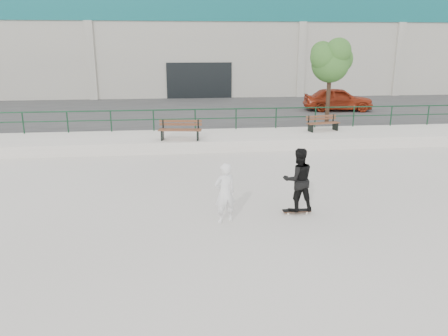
{
  "coord_description": "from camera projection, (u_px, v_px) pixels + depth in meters",
  "views": [
    {
      "loc": [
        -2.02,
        -10.2,
        4.51
      ],
      "look_at": [
        -0.61,
        2.0,
        1.03
      ],
      "focal_mm": 35.0,
      "sensor_mm": 36.0,
      "label": 1
    }
  ],
  "objects": [
    {
      "name": "ground",
      "position": [
        256.0,
        227.0,
        11.2
      ],
      "size": [
        120.0,
        120.0,
        0.0
      ],
      "primitive_type": "plane",
      "color": "#BCB6AC",
      "rests_on": "ground"
    },
    {
      "name": "seated_skater",
      "position": [
        225.0,
        193.0,
        11.32
      ],
      "size": [
        0.67,
        0.54,
        1.6
      ],
      "primitive_type": "imported",
      "rotation": [
        0.0,
        0.0,
        3.45
      ],
      "color": "white",
      "rests_on": "ground"
    },
    {
      "name": "standing_skater",
      "position": [
        298.0,
        180.0,
        11.85
      ],
      "size": [
        0.91,
        0.73,
        1.76
      ],
      "primitive_type": "imported",
      "rotation": [
        0.0,
        0.0,
        3.22
      ],
      "color": "black",
      "rests_on": "skateboard"
    },
    {
      "name": "parking_strip",
      "position": [
        205.0,
        113.0,
        28.34
      ],
      "size": [
        60.0,
        14.0,
        0.5
      ],
      "primitive_type": "cube",
      "color": "#383838",
      "rests_on": "ground"
    },
    {
      "name": "commercial_building",
      "position": [
        194.0,
        44.0,
        40.53
      ],
      "size": [
        44.2,
        16.33,
        8.0
      ],
      "color": "beige",
      "rests_on": "ground"
    },
    {
      "name": "railing",
      "position": [
        216.0,
        114.0,
        21.19
      ],
      "size": [
        28.0,
        0.06,
        1.03
      ],
      "color": "#163E26",
      "rests_on": "ledge"
    },
    {
      "name": "bench_right",
      "position": [
        323.0,
        123.0,
        20.97
      ],
      "size": [
        1.68,
        0.78,
        0.75
      ],
      "rotation": [
        0.0,
        0.0,
        0.2
      ],
      "color": "brown",
      "rests_on": "ledge"
    },
    {
      "name": "skateboard",
      "position": [
        297.0,
        211.0,
        12.1
      ],
      "size": [
        0.78,
        0.22,
        0.09
      ],
      "rotation": [
        0.0,
        0.0,
        -0.02
      ],
      "color": "black",
      "rests_on": "ground"
    },
    {
      "name": "red_car",
      "position": [
        338.0,
        99.0,
        27.36
      ],
      "size": [
        4.43,
        2.3,
        1.44
      ],
      "primitive_type": "imported",
      "rotation": [
        0.0,
        0.0,
        1.42
      ],
      "color": "#A02D13",
      "rests_on": "parking_strip"
    },
    {
      "name": "tree",
      "position": [
        331.0,
        59.0,
        22.71
      ],
      "size": [
        2.45,
        2.18,
        4.36
      ],
      "color": "#412A20",
      "rests_on": "parking_strip"
    },
    {
      "name": "ledge",
      "position": [
        219.0,
        140.0,
        20.21
      ],
      "size": [
        30.0,
        3.0,
        0.5
      ],
      "primitive_type": "cube",
      "color": "silver",
      "rests_on": "ground"
    },
    {
      "name": "bench_left",
      "position": [
        180.0,
        130.0,
        18.99
      ],
      "size": [
        1.92,
        0.8,
        0.86
      ],
      "rotation": [
        0.0,
        0.0,
        -0.15
      ],
      "color": "brown",
      "rests_on": "ledge"
    }
  ]
}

